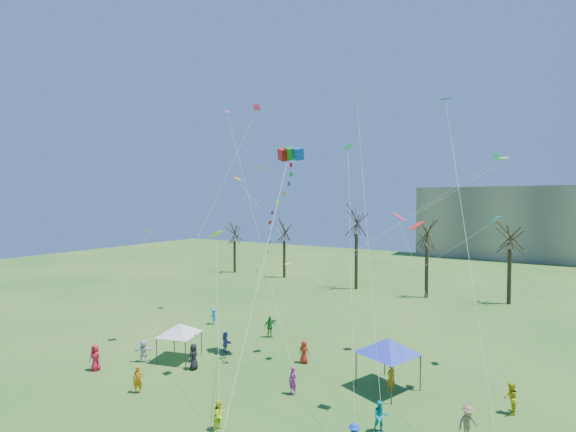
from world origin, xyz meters
The scene contains 6 objects.
bare_tree_row centered at (4.93, 36.35, 7.33)m, with size 66.79×7.80×11.73m.
big_box_kite centered at (-2.11, 8.94, 10.51)m, with size 3.60×7.64×18.92m.
canopy_tent_white centered at (-8.93, 5.86, 2.32)m, with size 3.52×3.52×2.73m.
canopy_tent_blue centered at (5.89, 9.30, 2.74)m, with size 4.01×4.01×3.24m.
festival_crowd centered at (-1.25, 6.35, 0.84)m, with size 26.47×14.37×1.85m.
small_kites_aloft centered at (0.58, 11.37, 13.04)m, with size 27.07×18.38×30.26m.
Camera 1 is at (13.37, -15.36, 11.83)m, focal length 25.00 mm.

